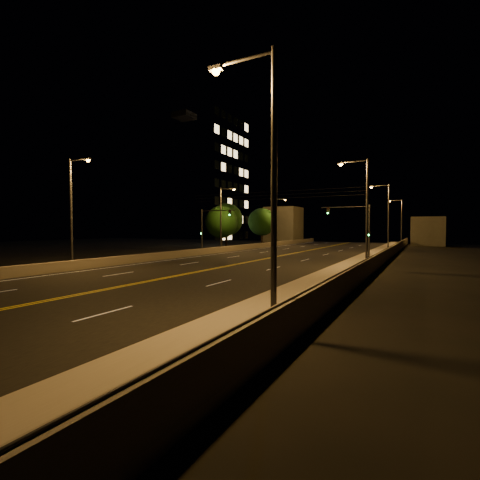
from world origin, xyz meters
The scene contains 24 objects.
ground centered at (0.00, 0.00, 0.00)m, with size 160.00×160.00×0.00m, color black.
road centered at (0.00, 20.00, 0.01)m, with size 18.00×120.00×0.02m, color black.
sidewalk centered at (10.80, 20.00, 0.15)m, with size 3.60×120.00×0.30m, color gray.
curb centered at (8.93, 20.00, 0.07)m, with size 0.14×120.00×0.15m, color gray.
parapet_wall centered at (12.45, 20.00, 0.80)m, with size 0.30×120.00×1.00m, color gray.
jersey_barrier centered at (-9.73, 20.00, 0.42)m, with size 0.45×120.00×0.85m, color gray.
distant_building_right centered at (16.50, 72.47, 2.87)m, with size 6.00×10.00×5.75m, color gray.
distant_building_left centered at (-16.00, 75.26, 4.40)m, with size 8.00×8.00×8.80m, color gray.
parapet_rail centered at (12.45, 20.00, 1.33)m, with size 0.06×0.06×120.00m, color black.
lane_markings centered at (0.00, 19.93, 0.02)m, with size 17.32×116.00×0.00m.
streetlight_0 centered at (11.53, 2.03, 5.37)m, with size 2.55×0.28×9.32m.
streetlight_1 centered at (11.53, 22.19, 5.37)m, with size 2.55×0.28×9.32m.
streetlight_2 centered at (11.53, 41.21, 5.37)m, with size 2.55×0.28×9.32m.
streetlight_3 centered at (11.53, 68.89, 5.37)m, with size 2.55×0.28×9.32m.
streetlight_4 centered at (-9.93, 10.67, 5.37)m, with size 2.55×0.28×9.32m.
streetlight_5 centered at (-9.93, 34.84, 5.37)m, with size 2.55×0.28×9.32m.
streetlight_6 centered at (-9.93, 55.29, 5.37)m, with size 2.55×0.28×9.32m.
traffic_signal_right centered at (9.98, 29.41, 3.79)m, with size 5.11×0.31×5.97m.
traffic_signal_left centered at (-8.78, 29.41, 3.79)m, with size 5.11×0.31×5.97m.
overhead_wires centered at (0.00, 29.50, 7.40)m, with size 22.00×0.03×0.83m.
building_tower centered at (-30.25, 52.69, 13.59)m, with size 24.00×15.00×28.32m.
tree_0 centered at (-13.05, 39.69, 4.49)m, with size 5.26×5.26×7.13m.
tree_1 centered at (-15.13, 44.80, 5.00)m, with size 5.86×5.86×7.94m.
tree_2 centered at (-13.11, 55.58, 4.76)m, with size 5.58×5.58×7.56m.
Camera 1 is at (16.14, -8.41, 3.55)m, focal length 26.00 mm.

